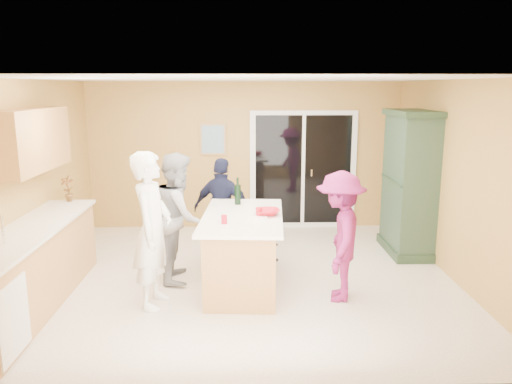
{
  "coord_description": "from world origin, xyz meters",
  "views": [
    {
      "loc": [
        -0.01,
        -6.31,
        2.51
      ],
      "look_at": [
        0.15,
        0.1,
        1.15
      ],
      "focal_mm": 35.0,
      "sensor_mm": 36.0,
      "label": 1
    }
  ],
  "objects_px": {
    "kitchen_island": "(243,254)",
    "woman_navy": "(223,210)",
    "woman_grey": "(179,217)",
    "woman_white": "(152,230)",
    "woman_magenta": "(340,236)",
    "green_hutch": "(409,185)"
  },
  "relations": [
    {
      "from": "kitchen_island",
      "to": "woman_navy",
      "type": "xyz_separation_m",
      "value": [
        -0.29,
        1.04,
        0.31
      ]
    },
    {
      "from": "woman_grey",
      "to": "woman_navy",
      "type": "bearing_deg",
      "value": -40.96
    },
    {
      "from": "woman_white",
      "to": "woman_navy",
      "type": "distance_m",
      "value": 1.71
    },
    {
      "from": "kitchen_island",
      "to": "woman_grey",
      "type": "height_order",
      "value": "woman_grey"
    },
    {
      "from": "woman_navy",
      "to": "woman_magenta",
      "type": "height_order",
      "value": "woman_magenta"
    },
    {
      "from": "kitchen_island",
      "to": "woman_navy",
      "type": "distance_m",
      "value": 1.13
    },
    {
      "from": "green_hutch",
      "to": "woman_navy",
      "type": "relative_size",
      "value": 1.44
    },
    {
      "from": "woman_grey",
      "to": "woman_navy",
      "type": "relative_size",
      "value": 1.11
    },
    {
      "from": "green_hutch",
      "to": "woman_navy",
      "type": "bearing_deg",
      "value": -174.3
    },
    {
      "from": "woman_grey",
      "to": "woman_navy",
      "type": "xyz_separation_m",
      "value": [
        0.54,
        0.71,
        -0.09
      ]
    },
    {
      "from": "kitchen_island",
      "to": "woman_magenta",
      "type": "relative_size",
      "value": 1.19
    },
    {
      "from": "kitchen_island",
      "to": "woman_white",
      "type": "relative_size",
      "value": 1.03
    },
    {
      "from": "woman_grey",
      "to": "woman_magenta",
      "type": "height_order",
      "value": "woman_grey"
    },
    {
      "from": "green_hutch",
      "to": "woman_grey",
      "type": "relative_size",
      "value": 1.29
    },
    {
      "from": "green_hutch",
      "to": "woman_grey",
      "type": "height_order",
      "value": "green_hutch"
    },
    {
      "from": "woman_magenta",
      "to": "woman_white",
      "type": "bearing_deg",
      "value": -75.46
    },
    {
      "from": "woman_navy",
      "to": "woman_magenta",
      "type": "relative_size",
      "value": 0.97
    },
    {
      "from": "woman_magenta",
      "to": "kitchen_island",
      "type": "bearing_deg",
      "value": -96.93
    },
    {
      "from": "kitchen_island",
      "to": "woman_white",
      "type": "distance_m",
      "value": 1.23
    },
    {
      "from": "green_hutch",
      "to": "woman_magenta",
      "type": "xyz_separation_m",
      "value": [
        -1.37,
        -1.7,
        -0.28
      ]
    },
    {
      "from": "kitchen_island",
      "to": "woman_magenta",
      "type": "distance_m",
      "value": 1.25
    },
    {
      "from": "kitchen_island",
      "to": "woman_white",
      "type": "bearing_deg",
      "value": -150.79
    }
  ]
}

